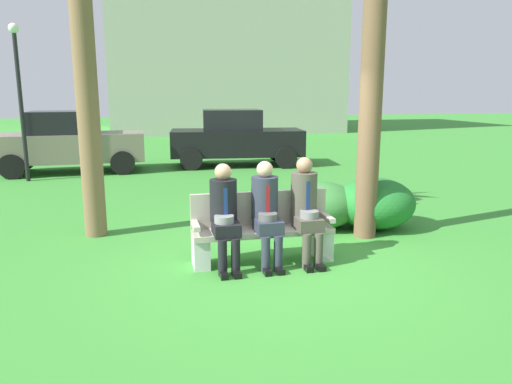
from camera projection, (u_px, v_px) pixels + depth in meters
ground_plane at (282, 265)px, 6.14m from camera, size 80.00×80.00×0.00m
park_bench at (262, 230)px, 6.24m from camera, size 1.82×0.44×0.90m
seated_man_left at (225, 211)px, 5.94m from camera, size 0.34×0.72×1.31m
seated_man_middle at (266, 208)px, 6.06m from camera, size 0.34×0.72×1.32m
seated_man_right at (306, 205)px, 6.17m from camera, size 0.34×0.72×1.36m
shrub_near_bench at (322, 205)px, 7.80m from camera, size 1.20×1.10×0.75m
shrub_mid_lawn at (374, 203)px, 7.76m from camera, size 1.32×1.21×0.82m
parked_car_near at (69, 142)px, 13.17m from camera, size 3.95×1.81×1.68m
parked_car_far at (236, 138)px, 14.42m from camera, size 4.05×2.06×1.68m
street_lamp at (19, 87)px, 11.56m from camera, size 0.24×0.24×3.78m
building_backdrop at (221, 31)px, 27.93m from camera, size 13.14×8.92×11.38m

